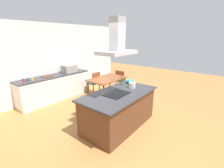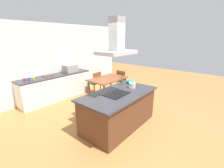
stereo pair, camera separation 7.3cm
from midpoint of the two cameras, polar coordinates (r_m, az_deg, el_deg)
The scene contains 17 objects.
ground at distance 5.11m, azimuth -11.75°, elevation -9.03°, with size 16.00×16.00×0.00m, color #AD753D.
wall_back at distance 6.13m, azimuth -23.24°, elevation 7.57°, with size 7.20×0.10×2.70m, color white.
kitchen_island at distance 3.97m, azimuth 2.13°, elevation -9.34°, with size 2.06×1.08×0.90m.
cooktop at distance 3.71m, azimuth 1.19°, elevation -3.67°, with size 0.60×0.44×0.01m, color black.
tea_kettle at distance 4.18m, azimuth 7.01°, elevation -0.42°, with size 0.23×0.18×0.17m.
olive_oil_bottle at distance 4.42m, azimuth 3.18°, elevation 1.11°, with size 0.06×0.06×0.25m.
mixing_bowl at distance 4.60m, azimuth 6.01°, elevation 1.05°, with size 0.21×0.21×0.11m, color teal.
back_counter at distance 6.03m, azimuth -20.35°, elevation -1.09°, with size 2.67×0.62×0.90m.
countertop_microwave at distance 6.22m, azimuth -15.96°, elevation 5.49°, with size 0.50×0.38×0.28m, color #9E9993.
coffee_mug_red at distance 5.47m, azimuth -30.42°, elevation 1.20°, with size 0.08×0.08×0.09m, color red.
coffee_mug_blue at distance 5.49m, azimuth -29.18°, elevation 1.45°, with size 0.08×0.08×0.09m, color #2D56B2.
coffee_mug_yellow at distance 5.48m, azimuth -27.84°, elevation 1.62°, with size 0.08×0.08×0.09m, color gold.
cutting_board at distance 5.82m, azimuth -23.30°, elevation 2.67°, with size 0.34×0.24×0.02m, color #59331E.
dining_table at distance 5.73m, azimuth -2.20°, elevation 1.37°, with size 1.40×0.90×0.75m.
chair_at_right_end at distance 6.47m, azimuth 3.10°, elevation 1.74°, with size 0.42×0.42×0.89m.
chair_facing_back_wall at distance 6.22m, azimuth -6.84°, elevation 0.99°, with size 0.42×0.42×0.89m.
range_hood at distance 3.47m, azimuth 1.32°, elevation 15.11°, with size 0.90×0.55×0.78m.
Camera 1 is at (-2.90, -2.07, 2.22)m, focal length 24.62 mm.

